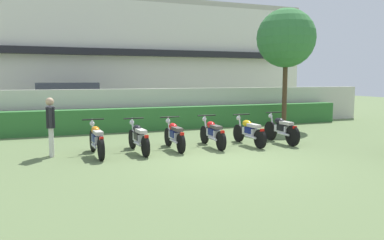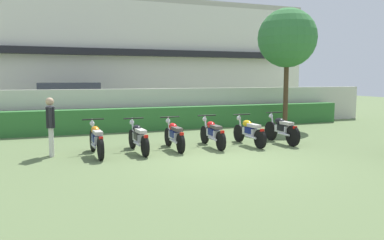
{
  "view_description": "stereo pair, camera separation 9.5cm",
  "coord_description": "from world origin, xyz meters",
  "px_view_note": "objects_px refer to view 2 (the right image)",
  "views": [
    {
      "loc": [
        -4.08,
        -8.57,
        2.11
      ],
      "look_at": [
        0.0,
        2.14,
        0.83
      ],
      "focal_mm": 35.43,
      "sensor_mm": 36.0,
      "label": 1
    },
    {
      "loc": [
        -3.99,
        -8.61,
        2.11
      ],
      "look_at": [
        0.0,
        2.14,
        0.83
      ],
      "focal_mm": 35.43,
      "sensor_mm": 36.0,
      "label": 2
    }
  ],
  "objects_px": {
    "motorcycle_in_row_0": "(96,139)",
    "motorcycle_in_row_1": "(138,137)",
    "motorcycle_in_row_5": "(282,129)",
    "parked_car": "(74,103)",
    "motorcycle_in_row_3": "(212,133)",
    "motorcycle_in_row_2": "(174,135)",
    "inspector_person": "(51,122)",
    "tree_near_inspector": "(287,38)",
    "motorcycle_in_row_4": "(249,131)"
  },
  "relations": [
    {
      "from": "motorcycle_in_row_0",
      "to": "motorcycle_in_row_1",
      "type": "height_order",
      "value": "motorcycle_in_row_0"
    },
    {
      "from": "motorcycle_in_row_5",
      "to": "parked_car",
      "type": "bearing_deg",
      "value": 35.68
    },
    {
      "from": "motorcycle_in_row_3",
      "to": "parked_car",
      "type": "bearing_deg",
      "value": 25.6
    },
    {
      "from": "motorcycle_in_row_2",
      "to": "inspector_person",
      "type": "xyz_separation_m",
      "value": [
        -3.4,
        0.24,
        0.49
      ]
    },
    {
      "from": "tree_near_inspector",
      "to": "motorcycle_in_row_1",
      "type": "xyz_separation_m",
      "value": [
        -7.23,
        -3.46,
        -3.34
      ]
    },
    {
      "from": "motorcycle_in_row_3",
      "to": "motorcycle_in_row_4",
      "type": "relative_size",
      "value": 1.01
    },
    {
      "from": "motorcycle_in_row_5",
      "to": "motorcycle_in_row_2",
      "type": "bearing_deg",
      "value": 86.29
    },
    {
      "from": "motorcycle_in_row_1",
      "to": "inspector_person",
      "type": "bearing_deg",
      "value": 79.43
    },
    {
      "from": "motorcycle_in_row_2",
      "to": "motorcycle_in_row_5",
      "type": "relative_size",
      "value": 0.96
    },
    {
      "from": "motorcycle_in_row_1",
      "to": "motorcycle_in_row_5",
      "type": "bearing_deg",
      "value": -94.51
    },
    {
      "from": "parked_car",
      "to": "tree_near_inspector",
      "type": "distance_m",
      "value": 10.03
    },
    {
      "from": "tree_near_inspector",
      "to": "motorcycle_in_row_0",
      "type": "distance_m",
      "value": 9.69
    },
    {
      "from": "motorcycle_in_row_4",
      "to": "inspector_person",
      "type": "relative_size",
      "value": 1.17
    },
    {
      "from": "tree_near_inspector",
      "to": "inspector_person",
      "type": "height_order",
      "value": "tree_near_inspector"
    },
    {
      "from": "parked_car",
      "to": "tree_near_inspector",
      "type": "bearing_deg",
      "value": -23.28
    },
    {
      "from": "parked_car",
      "to": "inspector_person",
      "type": "relative_size",
      "value": 2.92
    },
    {
      "from": "motorcycle_in_row_0",
      "to": "motorcycle_in_row_5",
      "type": "relative_size",
      "value": 1.03
    },
    {
      "from": "motorcycle_in_row_2",
      "to": "inspector_person",
      "type": "height_order",
      "value": "inspector_person"
    },
    {
      "from": "parked_car",
      "to": "motorcycle_in_row_5",
      "type": "distance_m",
      "value": 10.03
    },
    {
      "from": "tree_near_inspector",
      "to": "parked_car",
      "type": "bearing_deg",
      "value": 152.33
    },
    {
      "from": "motorcycle_in_row_0",
      "to": "motorcycle_in_row_2",
      "type": "bearing_deg",
      "value": -89.96
    },
    {
      "from": "inspector_person",
      "to": "motorcycle_in_row_3",
      "type": "bearing_deg",
      "value": -3.21
    },
    {
      "from": "motorcycle_in_row_2",
      "to": "motorcycle_in_row_3",
      "type": "xyz_separation_m",
      "value": [
        1.22,
        -0.02,
        0.0
      ]
    },
    {
      "from": "parked_car",
      "to": "tree_near_inspector",
      "type": "height_order",
      "value": "tree_near_inspector"
    },
    {
      "from": "motorcycle_in_row_1",
      "to": "motorcycle_in_row_5",
      "type": "xyz_separation_m",
      "value": [
        4.67,
        -0.11,
        0.02
      ]
    },
    {
      "from": "motorcycle_in_row_1",
      "to": "parked_car",
      "type": "bearing_deg",
      "value": 6.12
    },
    {
      "from": "motorcycle_in_row_0",
      "to": "motorcycle_in_row_5",
      "type": "bearing_deg",
      "value": -93.49
    },
    {
      "from": "parked_car",
      "to": "motorcycle_in_row_1",
      "type": "height_order",
      "value": "parked_car"
    },
    {
      "from": "parked_car",
      "to": "motorcycle_in_row_0",
      "type": "xyz_separation_m",
      "value": [
        0.12,
        -7.98,
        -0.49
      ]
    },
    {
      "from": "motorcycle_in_row_3",
      "to": "motorcycle_in_row_4",
      "type": "distance_m",
      "value": 1.21
    },
    {
      "from": "tree_near_inspector",
      "to": "motorcycle_in_row_3",
      "type": "height_order",
      "value": "tree_near_inspector"
    },
    {
      "from": "motorcycle_in_row_2",
      "to": "motorcycle_in_row_3",
      "type": "bearing_deg",
      "value": -90.76
    },
    {
      "from": "parked_car",
      "to": "motorcycle_in_row_4",
      "type": "xyz_separation_m",
      "value": [
        4.8,
        -8.01,
        -0.5
      ]
    },
    {
      "from": "motorcycle_in_row_2",
      "to": "motorcycle_in_row_3",
      "type": "distance_m",
      "value": 1.22
    },
    {
      "from": "tree_near_inspector",
      "to": "motorcycle_in_row_4",
      "type": "distance_m",
      "value": 6.13
    },
    {
      "from": "motorcycle_in_row_1",
      "to": "motorcycle_in_row_0",
      "type": "bearing_deg",
      "value": 89.24
    },
    {
      "from": "motorcycle_in_row_1",
      "to": "inspector_person",
      "type": "relative_size",
      "value": 1.2
    },
    {
      "from": "motorcycle_in_row_0",
      "to": "motorcycle_in_row_2",
      "type": "height_order",
      "value": "motorcycle_in_row_0"
    },
    {
      "from": "motorcycle_in_row_1",
      "to": "motorcycle_in_row_2",
      "type": "xyz_separation_m",
      "value": [
        1.09,
        0.07,
        -0.0
      ]
    },
    {
      "from": "motorcycle_in_row_4",
      "to": "tree_near_inspector",
      "type": "bearing_deg",
      "value": -48.71
    },
    {
      "from": "motorcycle_in_row_1",
      "to": "motorcycle_in_row_4",
      "type": "bearing_deg",
      "value": -94.35
    },
    {
      "from": "motorcycle_in_row_1",
      "to": "motorcycle_in_row_4",
      "type": "distance_m",
      "value": 3.51
    },
    {
      "from": "motorcycle_in_row_0",
      "to": "motorcycle_in_row_5",
      "type": "height_order",
      "value": "motorcycle_in_row_5"
    },
    {
      "from": "tree_near_inspector",
      "to": "motorcycle_in_row_4",
      "type": "xyz_separation_m",
      "value": [
        -3.72,
        -3.54,
        -3.33
      ]
    },
    {
      "from": "parked_car",
      "to": "motorcycle_in_row_0",
      "type": "relative_size",
      "value": 2.42
    },
    {
      "from": "motorcycle_in_row_1",
      "to": "motorcycle_in_row_2",
      "type": "height_order",
      "value": "motorcycle_in_row_1"
    },
    {
      "from": "motorcycle_in_row_1",
      "to": "motorcycle_in_row_2",
      "type": "bearing_deg",
      "value": -89.67
    },
    {
      "from": "motorcycle_in_row_0",
      "to": "motorcycle_in_row_1",
      "type": "bearing_deg",
      "value": -90.49
    },
    {
      "from": "motorcycle_in_row_2",
      "to": "parked_car",
      "type": "bearing_deg",
      "value": 17.12
    },
    {
      "from": "motorcycle_in_row_1",
      "to": "motorcycle_in_row_5",
      "type": "height_order",
      "value": "motorcycle_in_row_5"
    }
  ]
}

